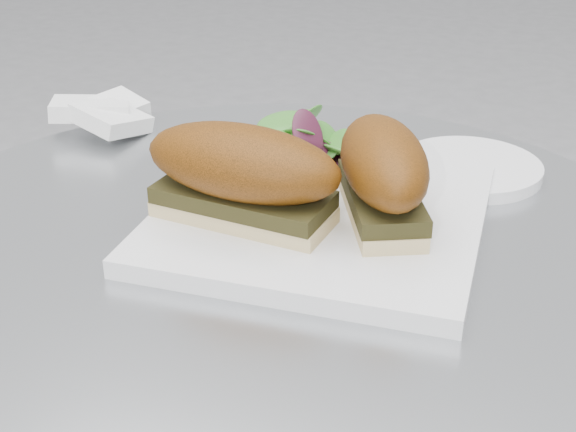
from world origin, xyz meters
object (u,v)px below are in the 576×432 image
Objects in this scene: sandwich_left at (242,172)px; plate at (321,216)px; sandwich_right at (383,171)px; saucer at (469,168)px.

plate is at bearing 42.76° from sandwich_left.
sandwich_left is 0.11m from sandwich_right.
plate is at bearing -122.34° from saucer.
sandwich_left reaches higher than saucer.
plate is 1.93× the size of saucer.
sandwich_left reaches higher than plate.
sandwich_right is (0.05, 0.00, 0.05)m from plate.
saucer is at bearing 55.98° from sandwich_left.
sandwich_right reaches higher than plate.
saucer is (0.05, 0.15, -0.05)m from sandwich_right.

